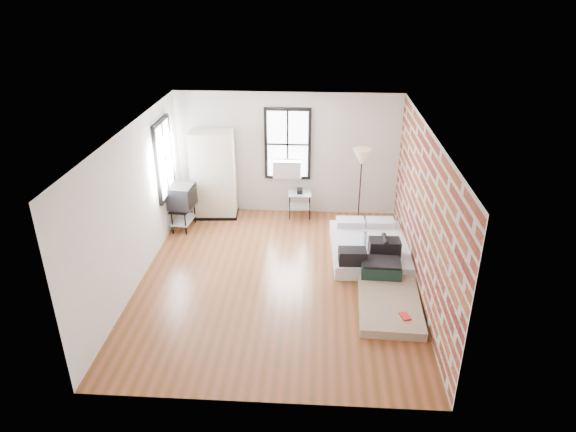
# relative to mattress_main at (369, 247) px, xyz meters

# --- Properties ---
(ground) EXTENTS (6.00, 6.00, 0.00)m
(ground) POSITION_rel_mattress_main_xyz_m (-1.75, -1.01, -0.18)
(ground) COLOR brown
(ground) RESTS_ON ground
(room_shell) EXTENTS (5.02, 6.02, 2.80)m
(room_shell) POSITION_rel_mattress_main_xyz_m (-1.51, -0.65, 1.56)
(room_shell) COLOR silver
(room_shell) RESTS_ON ground
(mattress_main) EXTENTS (1.55, 2.06, 0.64)m
(mattress_main) POSITION_rel_mattress_main_xyz_m (0.00, 0.00, 0.00)
(mattress_main) COLOR white
(mattress_main) RESTS_ON ground
(mattress_bare) EXTENTS (1.09, 1.97, 0.42)m
(mattress_bare) POSITION_rel_mattress_main_xyz_m (0.19, -1.50, -0.05)
(mattress_bare) COLOR tan
(mattress_bare) RESTS_ON ground
(wardrobe) EXTENTS (1.04, 0.64, 1.99)m
(wardrobe) POSITION_rel_mattress_main_xyz_m (-3.39, 1.64, 0.82)
(wardrobe) COLOR black
(wardrobe) RESTS_ON ground
(side_table) EXTENTS (0.54, 0.44, 0.68)m
(side_table) POSITION_rel_mattress_main_xyz_m (-1.45, 1.71, 0.29)
(side_table) COLOR black
(side_table) RESTS_ON ground
(floor_lamp) EXTENTS (0.38, 0.38, 1.79)m
(floor_lamp) POSITION_rel_mattress_main_xyz_m (-0.14, 1.27, 1.36)
(floor_lamp) COLOR black
(floor_lamp) RESTS_ON ground
(tv_stand) EXTENTS (0.56, 0.75, 1.01)m
(tv_stand) POSITION_rel_mattress_main_xyz_m (-3.96, 0.96, 0.54)
(tv_stand) COLOR black
(tv_stand) RESTS_ON ground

